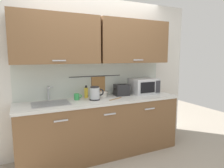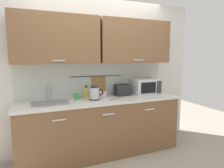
# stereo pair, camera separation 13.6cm
# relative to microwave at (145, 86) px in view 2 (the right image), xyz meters

# --- Properties ---
(ground) EXTENTS (8.00, 8.00, 0.00)m
(ground) POSITION_rel_microwave_xyz_m (-0.85, -0.41, -1.04)
(ground) COLOR #9E9384
(counter_unit) EXTENTS (2.53, 0.64, 0.90)m
(counter_unit) POSITION_rel_microwave_xyz_m (-0.86, -0.11, -0.58)
(counter_unit) COLOR brown
(counter_unit) RESTS_ON ground
(back_wall_assembly) EXTENTS (3.70, 0.41, 2.50)m
(back_wall_assembly) POSITION_rel_microwave_xyz_m (-0.85, 0.12, 0.49)
(back_wall_assembly) COLOR silver
(back_wall_assembly) RESTS_ON ground
(sink_faucet) EXTENTS (0.09, 0.17, 0.22)m
(sink_faucet) POSITION_rel_microwave_xyz_m (-1.61, 0.12, 0.01)
(sink_faucet) COLOR #B2B5BA
(sink_faucet) RESTS_ON counter_unit
(microwave) EXTENTS (0.46, 0.35, 0.27)m
(microwave) POSITION_rel_microwave_xyz_m (0.00, 0.00, 0.00)
(microwave) COLOR silver
(microwave) RESTS_ON counter_unit
(electric_kettle) EXTENTS (0.23, 0.16, 0.21)m
(electric_kettle) POSITION_rel_microwave_xyz_m (-0.97, -0.13, -0.03)
(electric_kettle) COLOR black
(electric_kettle) RESTS_ON counter_unit
(dish_soap_bottle) EXTENTS (0.06, 0.06, 0.20)m
(dish_soap_bottle) POSITION_rel_microwave_xyz_m (-1.04, 0.09, -0.05)
(dish_soap_bottle) COLOR yellow
(dish_soap_bottle) RESTS_ON counter_unit
(mug_near_sink) EXTENTS (0.12, 0.08, 0.09)m
(mug_near_sink) POSITION_rel_microwave_xyz_m (-1.22, 0.00, -0.09)
(mug_near_sink) COLOR green
(mug_near_sink) RESTS_ON counter_unit
(mixing_bowl) EXTENTS (0.21, 0.21, 0.08)m
(mixing_bowl) POSITION_rel_microwave_xyz_m (-0.78, 0.08, -0.09)
(mixing_bowl) COLOR silver
(mixing_bowl) RESTS_ON counter_unit
(toaster) EXTENTS (0.26, 0.17, 0.19)m
(toaster) POSITION_rel_microwave_xyz_m (-0.44, 0.01, -0.04)
(toaster) COLOR #232326
(toaster) RESTS_ON counter_unit
(wooden_spoon) EXTENTS (0.26, 0.13, 0.01)m
(wooden_spoon) POSITION_rel_microwave_xyz_m (-0.63, -0.20, -0.13)
(wooden_spoon) COLOR #9E7042
(wooden_spoon) RESTS_ON counter_unit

